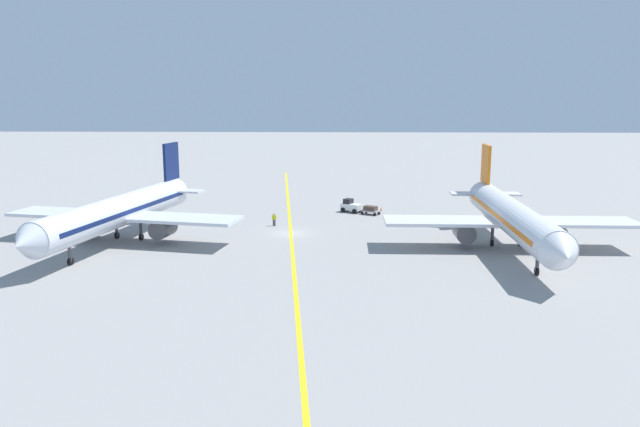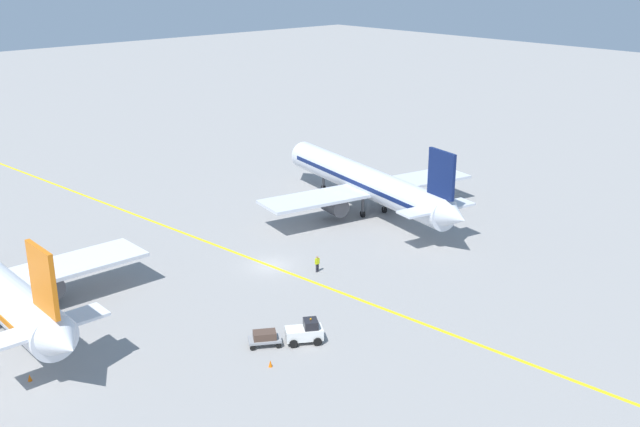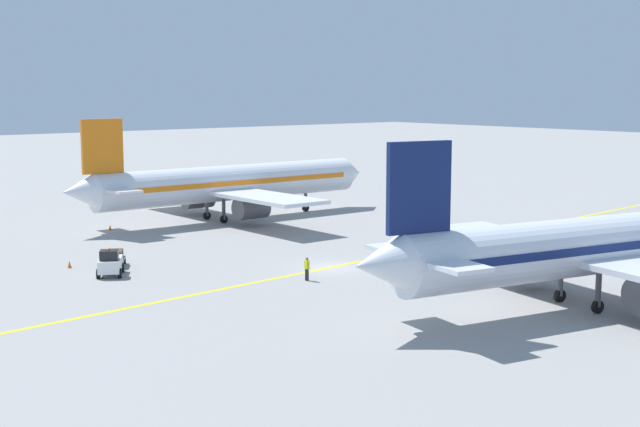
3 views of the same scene
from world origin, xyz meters
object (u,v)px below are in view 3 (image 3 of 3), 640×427
(ground_crew_worker, at_px, (307,268))
(traffic_cone_by_wingtip, at_px, (110,227))
(airplane_at_gate, at_px, (228,184))
(airplane_adjacent_stand, at_px, (599,246))
(baggage_tug_white, at_px, (110,263))
(baggage_cart_trailing, at_px, (115,257))
(traffic_cone_mid_apron, at_px, (69,264))

(ground_crew_worker, bearing_deg, traffic_cone_by_wingtip, -178.68)
(airplane_at_gate, relative_size, airplane_adjacent_stand, 1.00)
(airplane_at_gate, height_order, baggage_tug_white, airplane_at_gate)
(airplane_at_gate, relative_size, baggage_cart_trailing, 12.02)
(airplane_adjacent_stand, xyz_separation_m, traffic_cone_mid_apron, (-31.70, -20.78, -3.43))
(baggage_cart_trailing, xyz_separation_m, traffic_cone_mid_apron, (-1.73, -2.88, -0.49))
(airplane_at_gate, height_order, baggage_cart_trailing, airplane_at_gate)
(airplane_at_gate, distance_m, baggage_tug_white, 27.87)
(airplane_at_gate, bearing_deg, airplane_adjacent_stand, -2.51)
(traffic_cone_by_wingtip, bearing_deg, traffic_cone_mid_apron, -35.81)
(airplane_at_gate, distance_m, ground_crew_worker, 30.15)
(airplane_adjacent_stand, xyz_separation_m, traffic_cone_by_wingtip, (-46.08, -10.41, -3.43))
(baggage_tug_white, bearing_deg, traffic_cone_by_wingtip, 153.93)
(baggage_tug_white, bearing_deg, airplane_adjacent_stand, 35.88)
(traffic_cone_mid_apron, xyz_separation_m, traffic_cone_by_wingtip, (-14.38, 10.38, 0.00))
(ground_crew_worker, relative_size, traffic_cone_by_wingtip, 3.05)
(baggage_cart_trailing, bearing_deg, ground_crew_worker, 32.01)
(baggage_tug_white, xyz_separation_m, traffic_cone_by_wingtip, (-18.91, 9.25, -0.63))
(airplane_at_gate, height_order, ground_crew_worker, airplane_at_gate)
(baggage_cart_trailing, distance_m, traffic_cone_by_wingtip, 17.78)
(airplane_adjacent_stand, distance_m, traffic_cone_by_wingtip, 47.36)
(airplane_adjacent_stand, xyz_separation_m, ground_crew_worker, (-16.89, -9.73, -2.80))
(airplane_at_gate, bearing_deg, traffic_cone_mid_apron, -60.53)
(airplane_at_gate, bearing_deg, baggage_tug_white, -51.21)
(ground_crew_worker, bearing_deg, airplane_at_gate, 157.09)
(airplane_at_gate, height_order, traffic_cone_mid_apron, airplane_at_gate)
(airplane_adjacent_stand, height_order, traffic_cone_mid_apron, airplane_adjacent_stand)
(airplane_at_gate, relative_size, traffic_cone_mid_apron, 64.41)
(airplane_adjacent_stand, height_order, traffic_cone_by_wingtip, airplane_adjacent_stand)
(traffic_cone_mid_apron, bearing_deg, traffic_cone_by_wingtip, 144.19)
(airplane_at_gate, relative_size, ground_crew_worker, 21.09)
(baggage_cart_trailing, distance_m, ground_crew_worker, 15.42)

